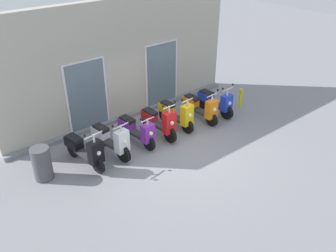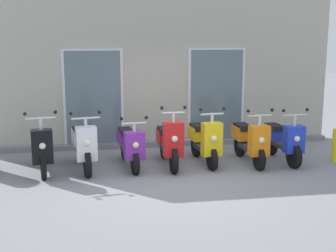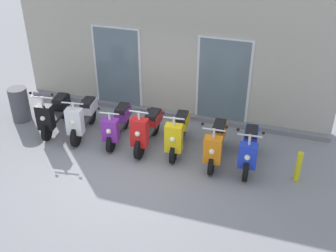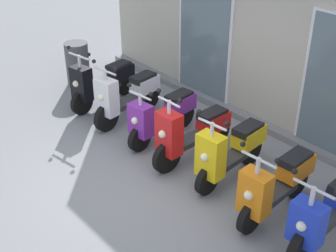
{
  "view_description": "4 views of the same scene",
  "coord_description": "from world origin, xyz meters",
  "px_view_note": "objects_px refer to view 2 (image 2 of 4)",
  "views": [
    {
      "loc": [
        -5.86,
        -6.77,
        5.85
      ],
      "look_at": [
        -0.15,
        0.31,
        0.68
      ],
      "focal_mm": 38.64,
      "sensor_mm": 36.0,
      "label": 1
    },
    {
      "loc": [
        -1.46,
        -8.12,
        2.72
      ],
      "look_at": [
        -0.01,
        0.85,
        0.85
      ],
      "focal_mm": 50.1,
      "sensor_mm": 36.0,
      "label": 2
    },
    {
      "loc": [
        3.07,
        -6.68,
        5.37
      ],
      "look_at": [
        0.65,
        0.66,
        0.84
      ],
      "focal_mm": 43.36,
      "sensor_mm": 36.0,
      "label": 3
    },
    {
      "loc": [
        4.45,
        -3.36,
        4.14
      ],
      "look_at": [
        -0.01,
        0.5,
        0.76
      ],
      "focal_mm": 49.45,
      "sensor_mm": 36.0,
      "label": 4
    }
  ],
  "objects_px": {
    "scooter_purple": "(130,145)",
    "scooter_orange": "(250,140)",
    "scooter_red": "(169,142)",
    "scooter_blue": "(283,140)",
    "curb_bollard": "(335,145)",
    "scooter_black": "(41,147)",
    "scooter_white": "(83,145)",
    "scooter_yellow": "(204,140)"
  },
  "relations": [
    {
      "from": "scooter_white",
      "to": "scooter_blue",
      "type": "height_order",
      "value": "scooter_white"
    },
    {
      "from": "scooter_orange",
      "to": "scooter_blue",
      "type": "distance_m",
      "value": 0.74
    },
    {
      "from": "scooter_white",
      "to": "scooter_orange",
      "type": "height_order",
      "value": "scooter_white"
    },
    {
      "from": "scooter_purple",
      "to": "scooter_yellow",
      "type": "height_order",
      "value": "scooter_yellow"
    },
    {
      "from": "scooter_orange",
      "to": "curb_bollard",
      "type": "bearing_deg",
      "value": -5.42
    },
    {
      "from": "scooter_purple",
      "to": "scooter_yellow",
      "type": "distance_m",
      "value": 1.54
    },
    {
      "from": "scooter_purple",
      "to": "scooter_orange",
      "type": "distance_m",
      "value": 2.47
    },
    {
      "from": "scooter_white",
      "to": "scooter_orange",
      "type": "distance_m",
      "value": 3.38
    },
    {
      "from": "scooter_black",
      "to": "scooter_white",
      "type": "bearing_deg",
      "value": -0.89
    },
    {
      "from": "scooter_red",
      "to": "curb_bollard",
      "type": "height_order",
      "value": "scooter_red"
    },
    {
      "from": "scooter_blue",
      "to": "curb_bollard",
      "type": "xyz_separation_m",
      "value": [
        1.07,
        -0.22,
        -0.1
      ]
    },
    {
      "from": "scooter_yellow",
      "to": "scooter_orange",
      "type": "distance_m",
      "value": 0.94
    },
    {
      "from": "scooter_black",
      "to": "scooter_white",
      "type": "distance_m",
      "value": 0.81
    },
    {
      "from": "scooter_black",
      "to": "scooter_red",
      "type": "bearing_deg",
      "value": -0.48
    },
    {
      "from": "scooter_purple",
      "to": "scooter_orange",
      "type": "bearing_deg",
      "value": -3.51
    },
    {
      "from": "scooter_yellow",
      "to": "scooter_purple",
      "type": "bearing_deg",
      "value": 179.3
    },
    {
      "from": "scooter_black",
      "to": "curb_bollard",
      "type": "distance_m",
      "value": 6.01
    },
    {
      "from": "scooter_yellow",
      "to": "scooter_orange",
      "type": "height_order",
      "value": "scooter_yellow"
    },
    {
      "from": "scooter_red",
      "to": "scooter_blue",
      "type": "height_order",
      "value": "scooter_red"
    },
    {
      "from": "scooter_purple",
      "to": "scooter_black",
      "type": "bearing_deg",
      "value": -178.26
    },
    {
      "from": "scooter_yellow",
      "to": "scooter_blue",
      "type": "relative_size",
      "value": 0.96
    },
    {
      "from": "curb_bollard",
      "to": "scooter_orange",
      "type": "bearing_deg",
      "value": 174.58
    },
    {
      "from": "scooter_white",
      "to": "scooter_purple",
      "type": "distance_m",
      "value": 0.92
    },
    {
      "from": "scooter_white",
      "to": "scooter_yellow",
      "type": "bearing_deg",
      "value": 1.08
    },
    {
      "from": "scooter_black",
      "to": "curb_bollard",
      "type": "height_order",
      "value": "scooter_black"
    },
    {
      "from": "scooter_purple",
      "to": "scooter_red",
      "type": "xyz_separation_m",
      "value": [
        0.79,
        -0.07,
        0.04
      ]
    },
    {
      "from": "scooter_purple",
      "to": "curb_bollard",
      "type": "xyz_separation_m",
      "value": [
        4.27,
        -0.32,
        -0.1
      ]
    },
    {
      "from": "scooter_red",
      "to": "curb_bollard",
      "type": "bearing_deg",
      "value": -4.09
    },
    {
      "from": "scooter_white",
      "to": "curb_bollard",
      "type": "height_order",
      "value": "scooter_white"
    },
    {
      "from": "scooter_black",
      "to": "scooter_orange",
      "type": "xyz_separation_m",
      "value": [
        4.2,
        -0.1,
        -0.0
      ]
    },
    {
      "from": "scooter_orange",
      "to": "curb_bollard",
      "type": "distance_m",
      "value": 1.82
    },
    {
      "from": "scooter_orange",
      "to": "scooter_purple",
      "type": "bearing_deg",
      "value": 176.49
    },
    {
      "from": "scooter_purple",
      "to": "scooter_orange",
      "type": "relative_size",
      "value": 1.01
    },
    {
      "from": "scooter_blue",
      "to": "scooter_orange",
      "type": "bearing_deg",
      "value": -176.25
    },
    {
      "from": "scooter_black",
      "to": "scooter_blue",
      "type": "distance_m",
      "value": 4.93
    },
    {
      "from": "scooter_red",
      "to": "scooter_blue",
      "type": "xyz_separation_m",
      "value": [
        2.41,
        -0.03,
        -0.04
      ]
    },
    {
      "from": "scooter_yellow",
      "to": "curb_bollard",
      "type": "height_order",
      "value": "scooter_yellow"
    },
    {
      "from": "scooter_purple",
      "to": "curb_bollard",
      "type": "bearing_deg",
      "value": -4.32
    },
    {
      "from": "curb_bollard",
      "to": "scooter_black",
      "type": "bearing_deg",
      "value": 177.42
    },
    {
      "from": "scooter_red",
      "to": "scooter_orange",
      "type": "height_order",
      "value": "scooter_red"
    },
    {
      "from": "scooter_black",
      "to": "scooter_purple",
      "type": "distance_m",
      "value": 1.73
    },
    {
      "from": "scooter_blue",
      "to": "scooter_white",
      "type": "bearing_deg",
      "value": 179.46
    }
  ]
}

